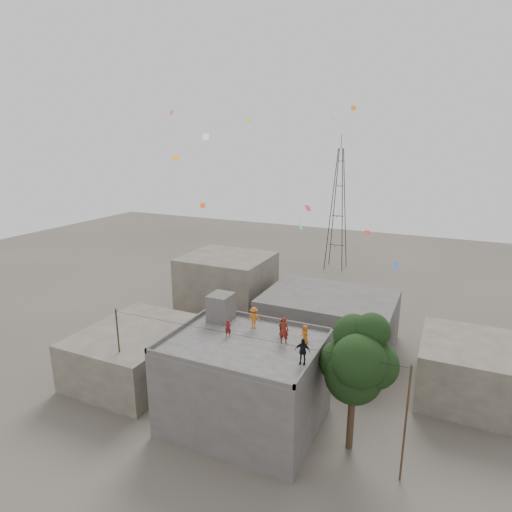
# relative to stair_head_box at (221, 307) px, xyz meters

# --- Properties ---
(ground) EXTENTS (140.00, 140.00, 0.00)m
(ground) POSITION_rel_stair_head_box_xyz_m (3.20, -2.60, -7.10)
(ground) COLOR #49443B
(ground) RESTS_ON ground
(main_building) EXTENTS (10.00, 8.00, 6.10)m
(main_building) POSITION_rel_stair_head_box_xyz_m (3.20, -2.60, -4.05)
(main_building) COLOR #4D4A48
(main_building) RESTS_ON ground
(parapet) EXTENTS (10.00, 8.00, 0.30)m
(parapet) POSITION_rel_stair_head_box_xyz_m (3.20, -2.60, -0.85)
(parapet) COLOR #4D4A48
(parapet) RESTS_ON main_building
(stair_head_box) EXTENTS (1.60, 1.80, 2.00)m
(stair_head_box) POSITION_rel_stair_head_box_xyz_m (0.00, 0.00, 0.00)
(stair_head_box) COLOR #4D4A48
(stair_head_box) RESTS_ON main_building
(neighbor_west) EXTENTS (8.00, 10.00, 4.00)m
(neighbor_west) POSITION_rel_stair_head_box_xyz_m (-7.80, -0.60, -5.10)
(neighbor_west) COLOR #554E43
(neighbor_west) RESTS_ON ground
(neighbor_north) EXTENTS (12.00, 9.00, 5.00)m
(neighbor_north) POSITION_rel_stair_head_box_xyz_m (5.20, 11.40, -4.60)
(neighbor_north) COLOR #4D4A48
(neighbor_north) RESTS_ON ground
(neighbor_northwest) EXTENTS (9.00, 8.00, 7.00)m
(neighbor_northwest) POSITION_rel_stair_head_box_xyz_m (-6.80, 13.40, -3.60)
(neighbor_northwest) COLOR #554E43
(neighbor_northwest) RESTS_ON ground
(neighbor_east) EXTENTS (7.00, 8.00, 4.40)m
(neighbor_east) POSITION_rel_stair_head_box_xyz_m (17.20, 7.40, -4.90)
(neighbor_east) COLOR #554E43
(neighbor_east) RESTS_ON ground
(tree) EXTENTS (4.90, 4.60, 9.10)m
(tree) POSITION_rel_stair_head_box_xyz_m (10.57, -2.00, -1.00)
(tree) COLOR black
(tree) RESTS_ON ground
(utility_line) EXTENTS (20.12, 0.62, 7.40)m
(utility_line) POSITION_rel_stair_head_box_xyz_m (3.70, -3.85, -3.27)
(utility_line) COLOR black
(utility_line) RESTS_ON ground
(transmission_tower) EXTENTS (2.97, 2.97, 20.01)m
(transmission_tower) POSITION_rel_stair_head_box_xyz_m (-0.80, 37.40, 1.97)
(transmission_tower) COLOR black
(transmission_tower) RESTS_ON ground
(person_red_adult) EXTENTS (0.74, 0.57, 1.82)m
(person_red_adult) POSITION_rel_stair_head_box_xyz_m (5.60, -1.60, -0.09)
(person_red_adult) COLOR maroon
(person_red_adult) RESTS_ON main_building
(person_orange_child) EXTENTS (0.74, 0.70, 1.28)m
(person_orange_child) POSITION_rel_stair_head_box_xyz_m (6.90, -1.09, -0.36)
(person_orange_child) COLOR #B75A14
(person_orange_child) RESTS_ON main_building
(person_dark_child) EXTENTS (0.70, 0.67, 1.14)m
(person_dark_child) POSITION_rel_stair_head_box_xyz_m (5.08, -0.55, -0.43)
(person_dark_child) COLOR black
(person_dark_child) RESTS_ON main_building
(person_dark_adult) EXTENTS (1.00, 0.53, 1.62)m
(person_dark_adult) POSITION_rel_stair_head_box_xyz_m (7.60, -3.67, -0.19)
(person_dark_adult) COLOR black
(person_dark_adult) RESTS_ON main_building
(person_orange_adult) EXTENTS (1.07, 0.69, 1.57)m
(person_orange_adult) POSITION_rel_stair_head_box_xyz_m (2.84, -0.30, -0.22)
(person_orange_adult) COLOR #CC6317
(person_orange_adult) RESTS_ON main_building
(person_red_child) EXTENTS (0.50, 0.44, 1.16)m
(person_red_child) POSITION_rel_stair_head_box_xyz_m (1.84, -2.28, -0.42)
(person_red_child) COLOR maroon
(person_red_child) RESTS_ON main_building
(kites) EXTENTS (17.55, 18.79, 10.63)m
(kites) POSITION_rel_stair_head_box_xyz_m (2.32, 4.47, 9.44)
(kites) COLOR #DB5217
(kites) RESTS_ON ground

